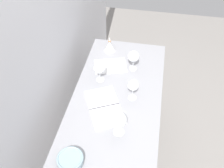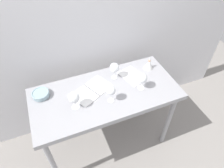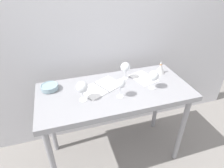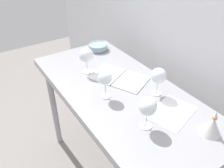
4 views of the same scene
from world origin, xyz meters
TOP-DOWN VIEW (x-y plane):
  - back_wall at (0.00, 0.49)m, footprint 3.80×0.04m
  - steel_counter at (0.00, -0.01)m, footprint 1.40×0.65m
  - wine_glass_far_right at (0.16, 0.15)m, footprint 0.09×0.09m
  - wine_glass_near_center at (0.01, -0.12)m, footprint 0.08×0.08m
  - wine_glass_near_right at (0.34, -0.08)m, footprint 0.09×0.09m
  - wine_glass_near_left at (-0.30, -0.07)m, footprint 0.10×0.10m
  - open_notebook at (-0.11, 0.06)m, footprint 0.43×0.36m
  - tasting_sheet_upper at (0.34, 0.11)m, footprint 0.25×0.30m
  - tasting_bowl at (-0.57, 0.17)m, footprint 0.16×0.16m
  - decanter_funnel at (0.55, 0.15)m, footprint 0.10×0.10m

SIDE VIEW (x-z plane):
  - steel_counter at x=0.00m, z-range 0.34..1.24m
  - tasting_sheet_upper at x=0.34m, z-range 0.90..0.90m
  - open_notebook at x=-0.11m, z-range 0.90..0.91m
  - tasting_bowl at x=-0.57m, z-range 0.90..0.95m
  - decanter_funnel at x=0.55m, z-range 0.88..1.02m
  - wine_glass_near_left at x=-0.30m, z-range 0.94..1.11m
  - wine_glass_far_right at x=0.16m, z-range 0.94..1.11m
  - wine_glass_near_right at x=0.34m, z-range 0.94..1.11m
  - wine_glass_near_center at x=0.01m, z-range 0.94..1.11m
  - back_wall at x=0.00m, z-range 0.00..2.60m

